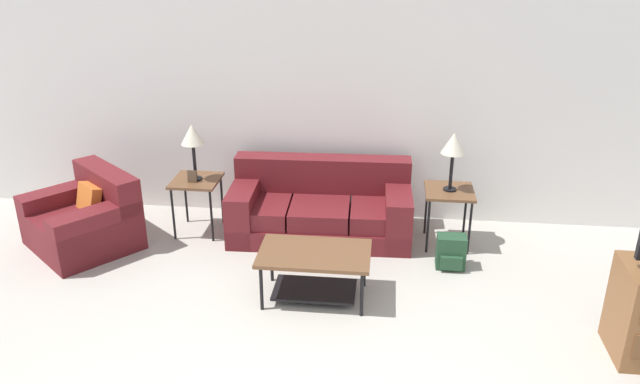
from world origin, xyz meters
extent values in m
cube|color=white|center=(0.00, 4.07, 1.30)|extent=(9.12, 0.06, 2.60)
cube|color=maroon|center=(-0.16, 3.45, 0.11)|extent=(2.00, 0.96, 0.22)
cube|color=maroon|center=(-0.81, 3.41, 0.32)|extent=(0.66, 0.83, 0.20)
cube|color=maroon|center=(-0.16, 3.43, 0.32)|extent=(0.66, 0.83, 0.20)
cube|color=maroon|center=(0.50, 3.45, 0.32)|extent=(0.66, 0.83, 0.20)
cube|color=maroon|center=(-0.17, 3.77, 0.62)|extent=(1.98, 0.32, 0.40)
cube|color=maroon|center=(-1.00, 3.42, 0.29)|extent=(0.31, 0.91, 0.58)
cube|color=maroon|center=(0.69, 3.47, 0.29)|extent=(0.31, 0.91, 0.58)
cube|color=maroon|center=(-2.68, 2.92, 0.20)|extent=(1.42, 1.40, 0.40)
cube|color=maroon|center=(-2.46, 3.18, 0.60)|extent=(0.98, 0.88, 0.40)
cube|color=maroon|center=(-2.98, 3.18, 0.28)|extent=(0.80, 0.89, 0.56)
cube|color=maroon|center=(-2.37, 2.66, 0.28)|extent=(0.80, 0.89, 0.56)
cube|color=orange|center=(-2.60, 3.01, 0.50)|extent=(0.38, 0.36, 0.36)
cube|color=brown|center=(-0.07, 2.18, 0.46)|extent=(1.02, 0.63, 0.04)
cylinder|color=black|center=(-0.52, 1.93, 0.22)|extent=(0.03, 0.03, 0.44)
cylinder|color=black|center=(0.38, 1.93, 0.22)|extent=(0.03, 0.03, 0.44)
cylinder|color=black|center=(-0.52, 2.43, 0.22)|extent=(0.03, 0.03, 0.44)
cylinder|color=black|center=(0.38, 2.43, 0.22)|extent=(0.03, 0.03, 0.44)
cube|color=black|center=(-0.07, 2.18, 0.08)|extent=(0.76, 0.44, 0.02)
cube|color=brown|center=(-1.53, 3.41, 0.62)|extent=(0.51, 0.53, 0.03)
cylinder|color=black|center=(-1.75, 3.19, 0.30)|extent=(0.03, 0.03, 0.60)
cylinder|color=black|center=(-1.32, 3.19, 0.30)|extent=(0.03, 0.03, 0.60)
cylinder|color=black|center=(-1.75, 3.64, 0.30)|extent=(0.03, 0.03, 0.60)
cylinder|color=black|center=(-1.32, 3.64, 0.30)|extent=(0.03, 0.03, 0.60)
cube|color=brown|center=(1.22, 3.41, 0.62)|extent=(0.51, 0.53, 0.03)
cylinder|color=black|center=(1.01, 3.19, 0.30)|extent=(0.03, 0.03, 0.60)
cylinder|color=black|center=(1.44, 3.19, 0.30)|extent=(0.03, 0.03, 0.60)
cylinder|color=black|center=(1.01, 3.64, 0.30)|extent=(0.03, 0.03, 0.60)
cylinder|color=black|center=(1.44, 3.64, 0.30)|extent=(0.03, 0.03, 0.60)
cylinder|color=black|center=(-1.53, 3.41, 0.64)|extent=(0.14, 0.14, 0.02)
cylinder|color=black|center=(-1.53, 3.41, 0.85)|extent=(0.04, 0.04, 0.39)
cone|color=beige|center=(-1.53, 3.41, 1.15)|extent=(0.25, 0.25, 0.22)
cylinder|color=black|center=(1.22, 3.41, 0.64)|extent=(0.14, 0.14, 0.02)
cylinder|color=black|center=(1.22, 3.41, 0.85)|extent=(0.04, 0.04, 0.39)
cone|color=beige|center=(1.22, 3.41, 1.15)|extent=(0.25, 0.25, 0.22)
cube|color=#23472D|center=(1.23, 2.89, 0.17)|extent=(0.29, 0.19, 0.35)
cube|color=#23472D|center=(1.23, 2.78, 0.10)|extent=(0.22, 0.05, 0.14)
cylinder|color=#23472D|center=(1.15, 3.01, 0.19)|extent=(0.02, 0.02, 0.26)
cylinder|color=#23472D|center=(1.31, 3.01, 0.19)|extent=(0.02, 0.02, 0.26)
cube|color=#4C3828|center=(-1.55, 3.33, 0.70)|extent=(0.10, 0.04, 0.13)
camera|label=1|loc=(0.53, -2.77, 3.17)|focal=35.00mm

